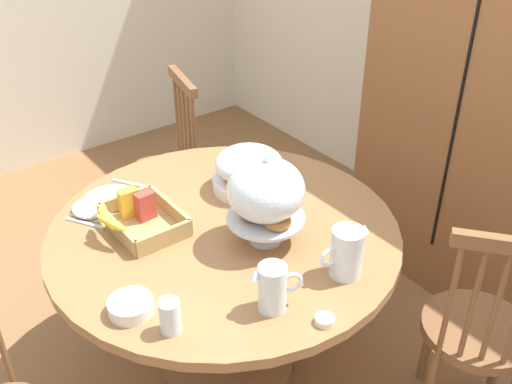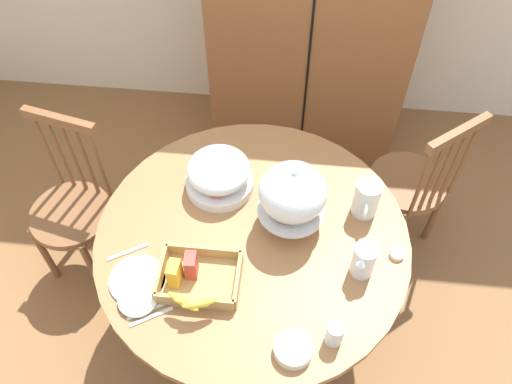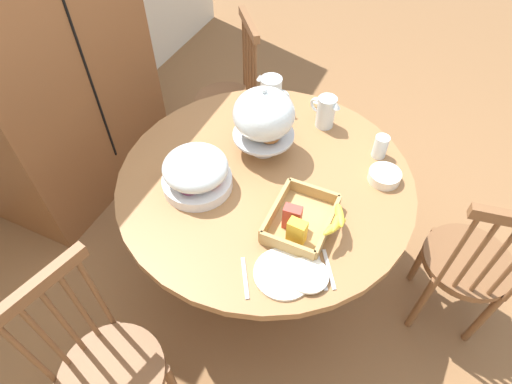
{
  "view_description": "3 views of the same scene",
  "coord_description": "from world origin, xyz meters",
  "px_view_note": "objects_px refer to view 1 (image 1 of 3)",
  "views": [
    {
      "loc": [
        1.4,
        -0.85,
        2.01
      ],
      "look_at": [
        -0.11,
        0.29,
        0.84
      ],
      "focal_mm": 41.4,
      "sensor_mm": 36.0,
      "label": 1
    },
    {
      "loc": [
        0.03,
        -1.07,
        2.57
      ],
      "look_at": [
        -0.11,
        0.29,
        0.84
      ],
      "focal_mm": 37.01,
      "sensor_mm": 36.0,
      "label": 2
    },
    {
      "loc": [
        -1.29,
        -0.36,
        2.1
      ],
      "look_at": [
        -0.21,
        0.14,
        0.74
      ],
      "focal_mm": 29.76,
      "sensor_mm": 36.0,
      "label": 3
    }
  ],
  "objects_px": {
    "dining_table": "(225,268)",
    "windsor_chair_near_window": "(477,334)",
    "cereal_bowl": "(131,306)",
    "orange_juice_pitcher": "(346,254)",
    "wooden_armoire": "(497,96)",
    "china_plate_large": "(111,200)",
    "fruit_platter_covered": "(249,170)",
    "pastry_stand_with_dome": "(266,193)",
    "cereal_basket": "(138,217)",
    "drinking_glass": "(170,316)",
    "china_plate_small": "(92,207)",
    "butter_dish": "(325,320)",
    "milk_pitcher": "(273,289)",
    "windsor_chair_by_cabinet": "(164,175)"
  },
  "relations": [
    {
      "from": "butter_dish",
      "to": "china_plate_large",
      "type": "bearing_deg",
      "value": -167.78
    },
    {
      "from": "windsor_chair_near_window",
      "to": "china_plate_large",
      "type": "height_order",
      "value": "windsor_chair_near_window"
    },
    {
      "from": "cereal_bowl",
      "to": "orange_juice_pitcher",
      "type": "bearing_deg",
      "value": 68.02
    },
    {
      "from": "wooden_armoire",
      "to": "china_plate_large",
      "type": "distance_m",
      "value": 1.75
    },
    {
      "from": "china_plate_large",
      "to": "drinking_glass",
      "type": "bearing_deg",
      "value": -12.11
    },
    {
      "from": "windsor_chair_by_cabinet",
      "to": "china_plate_large",
      "type": "xyz_separation_m",
      "value": [
        0.5,
        -0.5,
        0.29
      ]
    },
    {
      "from": "milk_pitcher",
      "to": "china_plate_large",
      "type": "xyz_separation_m",
      "value": [
        -0.87,
        -0.13,
        -0.07
      ]
    },
    {
      "from": "windsor_chair_near_window",
      "to": "china_plate_large",
      "type": "bearing_deg",
      "value": -144.75
    },
    {
      "from": "fruit_platter_covered",
      "to": "china_plate_large",
      "type": "distance_m",
      "value": 0.57
    },
    {
      "from": "windsor_chair_by_cabinet",
      "to": "cereal_basket",
      "type": "distance_m",
      "value": 0.94
    },
    {
      "from": "drinking_glass",
      "to": "china_plate_small",
      "type": "bearing_deg",
      "value": 174.04
    },
    {
      "from": "dining_table",
      "to": "china_plate_large",
      "type": "height_order",
      "value": "china_plate_large"
    },
    {
      "from": "wooden_armoire",
      "to": "windsor_chair_by_cabinet",
      "type": "height_order",
      "value": "wooden_armoire"
    },
    {
      "from": "wooden_armoire",
      "to": "butter_dish",
      "type": "bearing_deg",
      "value": -73.78
    },
    {
      "from": "windsor_chair_by_cabinet",
      "to": "china_plate_large",
      "type": "distance_m",
      "value": 0.76
    },
    {
      "from": "windsor_chair_near_window",
      "to": "butter_dish",
      "type": "bearing_deg",
      "value": -105.31
    },
    {
      "from": "dining_table",
      "to": "pastry_stand_with_dome",
      "type": "bearing_deg",
      "value": 26.86
    },
    {
      "from": "china_plate_small",
      "to": "cereal_bowl",
      "type": "height_order",
      "value": "cereal_bowl"
    },
    {
      "from": "wooden_armoire",
      "to": "china_plate_large",
      "type": "xyz_separation_m",
      "value": [
        -0.61,
        -1.62,
        -0.24
      ]
    },
    {
      "from": "china_plate_small",
      "to": "butter_dish",
      "type": "xyz_separation_m",
      "value": [
        0.99,
        0.31,
        -0.01
      ]
    },
    {
      "from": "china_plate_large",
      "to": "fruit_platter_covered",
      "type": "bearing_deg",
      "value": 63.3
    },
    {
      "from": "fruit_platter_covered",
      "to": "china_plate_small",
      "type": "height_order",
      "value": "fruit_platter_covered"
    },
    {
      "from": "cereal_basket",
      "to": "butter_dish",
      "type": "bearing_deg",
      "value": 15.11
    },
    {
      "from": "wooden_armoire",
      "to": "dining_table",
      "type": "bearing_deg",
      "value": -97.66
    },
    {
      "from": "windsor_chair_near_window",
      "to": "milk_pitcher",
      "type": "bearing_deg",
      "value": -114.2
    },
    {
      "from": "butter_dish",
      "to": "windsor_chair_by_cabinet",
      "type": "bearing_deg",
      "value": 169.6
    },
    {
      "from": "windsor_chair_by_cabinet",
      "to": "china_plate_small",
      "type": "relative_size",
      "value": 6.5
    },
    {
      "from": "wooden_armoire",
      "to": "cereal_basket",
      "type": "xyz_separation_m",
      "value": [
        -0.38,
        -1.61,
        -0.2
      ]
    },
    {
      "from": "china_plate_small",
      "to": "drinking_glass",
      "type": "bearing_deg",
      "value": -5.96
    },
    {
      "from": "dining_table",
      "to": "windsor_chair_near_window",
      "type": "height_order",
      "value": "windsor_chair_near_window"
    },
    {
      "from": "orange_juice_pitcher",
      "to": "cereal_basket",
      "type": "distance_m",
      "value": 0.78
    },
    {
      "from": "windsor_chair_by_cabinet",
      "to": "dining_table",
      "type": "bearing_deg",
      "value": -14.6
    },
    {
      "from": "orange_juice_pitcher",
      "to": "china_plate_small",
      "type": "xyz_separation_m",
      "value": [
        -0.86,
        -0.52,
        -0.06
      ]
    },
    {
      "from": "orange_juice_pitcher",
      "to": "fruit_platter_covered",
      "type": "bearing_deg",
      "value": 173.6
    },
    {
      "from": "wooden_armoire",
      "to": "cereal_bowl",
      "type": "relative_size",
      "value": 14.0
    },
    {
      "from": "windsor_chair_near_window",
      "to": "windsor_chair_by_cabinet",
      "type": "xyz_separation_m",
      "value": [
        -1.68,
        -0.34,
        0.0
      ]
    },
    {
      "from": "wooden_armoire",
      "to": "cereal_bowl",
      "type": "distance_m",
      "value": 1.86
    },
    {
      "from": "pastry_stand_with_dome",
      "to": "china_plate_small",
      "type": "xyz_separation_m",
      "value": [
        -0.55,
        -0.42,
        -0.18
      ]
    },
    {
      "from": "pastry_stand_with_dome",
      "to": "fruit_platter_covered",
      "type": "height_order",
      "value": "pastry_stand_with_dome"
    },
    {
      "from": "milk_pitcher",
      "to": "dining_table",
      "type": "bearing_deg",
      "value": 164.64
    },
    {
      "from": "pastry_stand_with_dome",
      "to": "butter_dish",
      "type": "height_order",
      "value": "pastry_stand_with_dome"
    },
    {
      "from": "windsor_chair_by_cabinet",
      "to": "drinking_glass",
      "type": "distance_m",
      "value": 1.47
    },
    {
      "from": "windsor_chair_by_cabinet",
      "to": "cereal_basket",
      "type": "xyz_separation_m",
      "value": [
        0.73,
        -0.49,
        0.33
      ]
    },
    {
      "from": "wooden_armoire",
      "to": "windsor_chair_by_cabinet",
      "type": "xyz_separation_m",
      "value": [
        -1.11,
        -1.12,
        -0.53
      ]
    },
    {
      "from": "pastry_stand_with_dome",
      "to": "dining_table",
      "type": "bearing_deg",
      "value": -153.14
    },
    {
      "from": "milk_pitcher",
      "to": "china_plate_large",
      "type": "height_order",
      "value": "milk_pitcher"
    },
    {
      "from": "dining_table",
      "to": "pastry_stand_with_dome",
      "type": "distance_m",
      "value": 0.43
    },
    {
      "from": "wooden_armoire",
      "to": "orange_juice_pitcher",
      "type": "bearing_deg",
      "value": -76.88
    },
    {
      "from": "windsor_chair_near_window",
      "to": "cereal_basket",
      "type": "xyz_separation_m",
      "value": [
        -0.95,
        -0.83,
        0.33
      ]
    },
    {
      "from": "dining_table",
      "to": "cereal_basket",
      "type": "bearing_deg",
      "value": -127.9
    }
  ]
}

